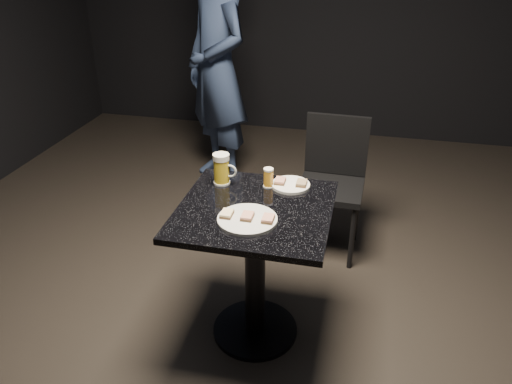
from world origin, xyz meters
The scene contains 10 objects.
floor centered at (0.00, 0.00, 0.00)m, with size 6.00×6.00×0.00m, color black.
plate_large centered at (-0.01, -0.12, 0.76)m, with size 0.26×0.26×0.01m, color silver.
plate_small centered at (0.12, 0.25, 0.76)m, with size 0.19×0.19×0.01m, color white.
patron centered at (-0.70, 1.72, 0.92)m, with size 0.67×0.44×1.84m, color #202C4F.
table centered at (0.00, 0.00, 0.51)m, with size 0.70×0.70×0.75m.
beer_mug centered at (-0.22, 0.20, 0.83)m, with size 0.12×0.08×0.16m.
beer_tumbler centered at (0.02, 0.22, 0.80)m, with size 0.05×0.05×0.10m.
chair centered at (0.29, 0.92, 0.50)m, with size 0.40×0.40×0.87m.
canapes_on_plate_large centered at (-0.01, -0.12, 0.77)m, with size 0.24×0.07×0.02m.
canapes_on_plate_small centered at (0.12, 0.25, 0.77)m, with size 0.16×0.07×0.02m.
Camera 1 is at (0.45, -1.93, 1.88)m, focal length 35.00 mm.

